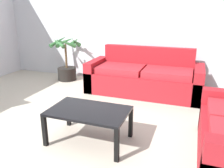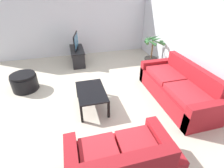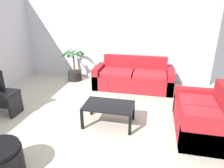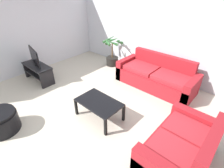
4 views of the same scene
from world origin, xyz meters
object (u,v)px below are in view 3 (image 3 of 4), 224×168
Objects in this scene: couch_loveseat at (203,117)px; coffee_table at (109,107)px; couch_main at (133,78)px; potted_palm at (74,68)px.

coffee_table is (-1.80, -0.14, 0.08)m from couch_loveseat.
couch_main is 2.47m from couch_loveseat.
coffee_table is 2.88m from potted_palm.
couch_main is 2.28× the size of coffee_table.
coffee_table is at bearing -96.91° from couch_main.
couch_loveseat is 1.81m from coffee_table.
coffee_table is at bearing -53.98° from potted_palm.
potted_palm is (-1.94, 0.27, 0.11)m from couch_main.
couch_main and couch_loveseat have the same top height.
couch_main is 2.07m from coffee_table.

